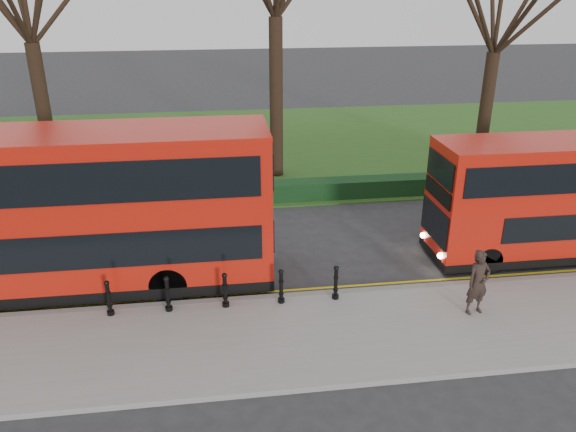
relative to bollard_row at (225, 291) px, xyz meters
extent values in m
plane|color=#28282B|center=(0.77, 1.35, -0.65)|extent=(120.00, 120.00, 0.00)
cube|color=gray|center=(0.77, -1.65, -0.57)|extent=(60.00, 4.00, 0.15)
cube|color=slate|center=(0.77, 0.35, -0.57)|extent=(60.00, 0.25, 0.16)
cube|color=#2D521B|center=(0.77, 16.35, -0.62)|extent=(60.00, 18.00, 0.06)
cube|color=black|center=(0.77, 8.15, -0.25)|extent=(60.00, 0.90, 0.80)
cube|color=yellow|center=(0.77, 0.65, -0.64)|extent=(60.00, 0.10, 0.01)
cube|color=yellow|center=(0.77, 0.85, -0.64)|extent=(60.00, 0.10, 0.01)
cylinder|color=black|center=(-7.23, 11.35, 2.44)|extent=(0.60, 0.60, 6.18)
cylinder|color=black|center=(2.77, 11.35, 2.90)|extent=(0.60, 0.60, 7.09)
cylinder|color=black|center=(12.77, 11.35, 2.09)|extent=(0.60, 0.60, 5.47)
cylinder|color=black|center=(-3.13, 0.00, 0.00)|extent=(0.15, 0.15, 1.00)
cylinder|color=black|center=(-1.57, 0.00, 0.00)|extent=(0.15, 0.15, 1.00)
cylinder|color=black|center=(0.00, 0.00, 0.00)|extent=(0.15, 0.15, 1.00)
cylinder|color=black|center=(1.57, 0.00, 0.00)|extent=(0.15, 0.15, 1.00)
cylinder|color=black|center=(3.13, 0.00, 0.00)|extent=(0.15, 0.15, 1.00)
cube|color=#B9170C|center=(-4.54, 1.96, 1.93)|extent=(11.94, 2.71, 4.40)
cube|color=black|center=(-4.54, 1.96, -0.32)|extent=(11.96, 2.73, 0.33)
cube|color=black|center=(-3.67, 0.60, 1.14)|extent=(9.55, 0.04, 1.03)
cube|color=black|center=(-4.54, 0.60, 3.10)|extent=(11.29, 0.04, 1.14)
cylinder|color=black|center=(-1.61, 0.77, -0.11)|extent=(1.09, 0.33, 1.09)
cylinder|color=black|center=(-1.61, 3.16, -0.11)|extent=(1.09, 0.33, 1.09)
cube|color=black|center=(11.77, 2.10, -0.38)|extent=(9.93, 2.27, 0.27)
cube|color=black|center=(6.80, 2.10, 1.78)|extent=(0.06, 1.98, 0.50)
cylinder|color=black|center=(8.26, 1.11, -0.20)|extent=(0.90, 0.27, 0.90)
cylinder|color=black|center=(8.26, 3.09, -0.20)|extent=(0.90, 0.27, 0.90)
imported|color=black|center=(6.77, -1.22, 0.44)|extent=(0.76, 0.58, 1.87)
camera|label=1|loc=(-0.08, -13.58, 8.04)|focal=35.00mm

